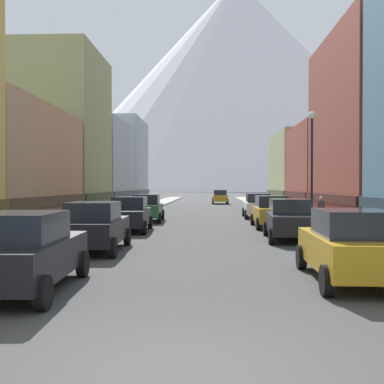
% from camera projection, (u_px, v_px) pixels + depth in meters
% --- Properties ---
extents(ground_plane, '(400.00, 400.00, 0.00)m').
position_uv_depth(ground_plane, '(182.00, 374.00, 5.93)').
color(ground_plane, '#3D3D3D').
extents(sidewalk_left, '(2.50, 100.00, 0.15)m').
position_uv_depth(sidewalk_left, '(135.00, 212.00, 41.14)').
color(sidewalk_left, gray).
rests_on(sidewalk_left, ground).
extents(sidewalk_right, '(2.50, 100.00, 0.15)m').
position_uv_depth(sidewalk_right, '(279.00, 212.00, 40.65)').
color(sidewalk_right, gray).
rests_on(sidewalk_right, ground).
extents(storefront_left_2, '(9.03, 8.21, 11.82)m').
position_uv_depth(storefront_left_2, '(39.00, 138.00, 33.60)').
color(storefront_left_2, '#8C9966').
rests_on(storefront_left_2, ground).
extents(storefront_left_3, '(8.07, 11.52, 8.22)m').
position_uv_depth(storefront_left_3, '(84.00, 168.00, 43.90)').
color(storefront_left_3, '#99A5B2').
rests_on(storefront_left_3, ground).
extents(storefront_left_4, '(7.49, 9.84, 9.99)m').
position_uv_depth(storefront_left_4, '(112.00, 164.00, 54.81)').
color(storefront_left_4, '#99A5B2').
rests_on(storefront_left_4, ground).
extents(storefront_right_3, '(8.67, 10.14, 7.40)m').
position_uv_depth(storefront_right_3, '(345.00, 171.00, 39.65)').
color(storefront_right_3, brown).
rests_on(storefront_right_3, ground).
extents(storefront_right_4, '(10.11, 12.63, 8.03)m').
position_uv_depth(storefront_right_4, '(321.00, 172.00, 51.40)').
color(storefront_right_4, '#8C9966').
rests_on(storefront_right_4, ground).
extents(car_left_0, '(2.23, 4.47, 1.78)m').
position_uv_depth(car_left_0, '(24.00, 251.00, 10.47)').
color(car_left_0, black).
rests_on(car_left_0, ground).
extents(car_left_1, '(2.18, 4.45, 1.78)m').
position_uv_depth(car_left_1, '(95.00, 226.00, 16.92)').
color(car_left_1, black).
rests_on(car_left_1, ground).
extents(car_left_2, '(2.22, 4.47, 1.78)m').
position_uv_depth(car_left_2, '(130.00, 214.00, 24.23)').
color(car_left_2, black).
rests_on(car_left_2, ground).
extents(car_left_3, '(2.22, 4.47, 1.78)m').
position_uv_depth(car_left_3, '(147.00, 208.00, 30.79)').
color(car_left_3, '#265933').
rests_on(car_left_3, ground).
extents(car_right_0, '(2.17, 4.45, 1.78)m').
position_uv_depth(car_right_0, '(351.00, 245.00, 11.55)').
color(car_right_0, '#B28419').
rests_on(car_right_0, ground).
extents(car_right_1, '(2.25, 4.48, 1.78)m').
position_uv_depth(car_right_1, '(290.00, 219.00, 20.46)').
color(car_right_1, black).
rests_on(car_right_1, ground).
extents(car_right_2, '(2.07, 4.40, 1.78)m').
position_uv_depth(car_right_2, '(272.00, 211.00, 26.51)').
color(car_right_2, '#B28419').
rests_on(car_right_2, ground).
extents(car_right_3, '(2.13, 4.43, 1.78)m').
position_uv_depth(car_right_3, '(258.00, 206.00, 34.27)').
color(car_right_3, silver).
rests_on(car_right_3, ground).
extents(car_driving_0, '(2.06, 4.40, 1.78)m').
position_uv_depth(car_driving_0, '(220.00, 197.00, 60.37)').
color(car_driving_0, '#B28419').
rests_on(car_driving_0, ground).
extents(potted_plant_1, '(0.50, 0.50, 0.79)m').
position_uv_depth(potted_plant_1, '(66.00, 221.00, 24.04)').
color(potted_plant_1, '#4C4C51').
rests_on(potted_plant_1, sidewalk_left).
extents(pedestrian_0, '(0.36, 0.36, 1.64)m').
position_uv_depth(pedestrian_0, '(321.00, 213.00, 25.03)').
color(pedestrian_0, '#333338').
rests_on(pedestrian_0, sidewalk_right).
extents(streetlamp_right, '(0.36, 0.36, 5.86)m').
position_uv_depth(streetlamp_right, '(312.00, 153.00, 23.18)').
color(streetlamp_right, black).
rests_on(streetlamp_right, sidewalk_right).
extents(mountain_backdrop, '(210.29, 210.29, 118.11)m').
position_uv_depth(mountain_backdrop, '(236.00, 84.00, 264.29)').
color(mountain_backdrop, white).
rests_on(mountain_backdrop, ground).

